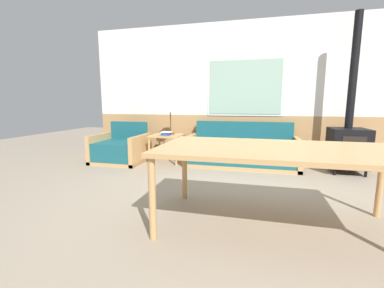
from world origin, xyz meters
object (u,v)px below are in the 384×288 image
(side_table, at_px, (167,139))
(wood_stove, at_px, (348,139))
(dining_table, at_px, (279,154))
(couch, at_px, (241,153))
(armchair, at_px, (121,150))
(table_lamp, at_px, (170,109))

(side_table, height_order, wood_stove, wood_stove)
(side_table, distance_m, dining_table, 2.98)
(couch, relative_size, dining_table, 0.93)
(armchair, distance_m, side_table, 0.94)
(couch, distance_m, dining_table, 2.45)
(armchair, bearing_deg, table_lamp, 18.85)
(couch, distance_m, wood_stove, 1.75)
(side_table, height_order, dining_table, dining_table)
(dining_table, height_order, wood_stove, wood_stove)
(side_table, bearing_deg, table_lamp, 70.57)
(side_table, distance_m, table_lamp, 0.58)
(couch, relative_size, armchair, 2.12)
(armchair, relative_size, table_lamp, 1.62)
(dining_table, bearing_deg, side_table, 129.40)
(armchair, distance_m, wood_stove, 4.04)
(couch, relative_size, table_lamp, 3.44)
(dining_table, bearing_deg, armchair, 143.23)
(couch, bearing_deg, armchair, -172.83)
(armchair, bearing_deg, couch, 6.03)
(couch, bearing_deg, wood_stove, -2.45)
(table_lamp, height_order, dining_table, table_lamp)
(table_lamp, bearing_deg, dining_table, -52.37)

